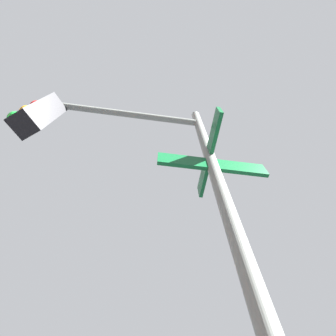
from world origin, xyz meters
TOP-DOWN VIEW (x-y plane):
  - traffic_signal_near at (-5.74, -6.26)m, footprint 2.36×1.78m

SIDE VIEW (x-z plane):
  - traffic_signal_near at x=-5.74m, z-range 0.99..6.00m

